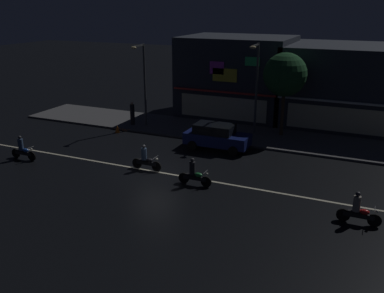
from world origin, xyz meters
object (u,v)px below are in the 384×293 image
object	(u,v)px
pedestrian_on_sidewalk	(132,114)
traffic_cone	(117,129)
motorcycle_following	(146,159)
motorcycle_lead	(194,174)
parked_car_near_kerb	(216,136)
motorcycle_opposite_lane	(22,150)
streetlamp_mid	(256,81)
motorcycle_trailing_far	(358,211)
streetlamp_west	(143,78)

from	to	relation	value
pedestrian_on_sidewalk	traffic_cone	world-z (taller)	pedestrian_on_sidewalk
motorcycle_following	motorcycle_lead	bearing A→B (deg)	-9.39
parked_car_near_kerb	motorcycle_lead	size ratio (longest dim) A/B	2.26
motorcycle_opposite_lane	parked_car_near_kerb	bearing A→B (deg)	-141.31
parked_car_near_kerb	motorcycle_following	size ratio (longest dim) A/B	2.26
parked_car_near_kerb	motorcycle_opposite_lane	size ratio (longest dim) A/B	2.26
motorcycle_following	streetlamp_mid	bearing A→B (deg)	71.84
motorcycle_opposite_lane	motorcycle_lead	bearing A→B (deg)	-171.35
streetlamp_mid	motorcycle_trailing_far	distance (m)	13.83
motorcycle_opposite_lane	traffic_cone	world-z (taller)	motorcycle_opposite_lane
motorcycle_lead	motorcycle_opposite_lane	size ratio (longest dim) A/B	1.00
streetlamp_west	motorcycle_opposite_lane	distance (m)	10.34
motorcycle_opposite_lane	motorcycle_trailing_far	world-z (taller)	same
streetlamp_mid	parked_car_near_kerb	distance (m)	5.14
parked_car_near_kerb	motorcycle_lead	world-z (taller)	parked_car_near_kerb
motorcycle_following	traffic_cone	size ratio (longest dim) A/B	3.45
pedestrian_on_sidewalk	motorcycle_lead	bearing A→B (deg)	-143.74
streetlamp_mid	parked_car_near_kerb	xyz separation A→B (m)	(-1.47, -3.78, -3.16)
motorcycle_trailing_far	motorcycle_following	bearing A→B (deg)	-2.18
pedestrian_on_sidewalk	motorcycle_following	world-z (taller)	pedestrian_on_sidewalk
parked_car_near_kerb	motorcycle_trailing_far	bearing A→B (deg)	142.93
parked_car_near_kerb	pedestrian_on_sidewalk	bearing A→B (deg)	-17.05
streetlamp_west	motorcycle_lead	size ratio (longest dim) A/B	3.31
parked_car_near_kerb	motorcycle_trailing_far	xyz separation A→B (m)	(9.35, -7.06, -0.24)
streetlamp_west	motorcycle_following	world-z (taller)	streetlamp_west
motorcycle_opposite_lane	traffic_cone	size ratio (longest dim) A/B	3.45
streetlamp_mid	motorcycle_following	bearing A→B (deg)	-113.32
traffic_cone	pedestrian_on_sidewalk	bearing A→B (deg)	85.96
motorcycle_trailing_far	motorcycle_lead	bearing A→B (deg)	0.25
streetlamp_west	pedestrian_on_sidewalk	xyz separation A→B (m)	(-1.14, 0.09, -2.92)
parked_car_near_kerb	motorcycle_trailing_far	world-z (taller)	parked_car_near_kerb
streetlamp_west	motorcycle_following	bearing A→B (deg)	-59.53
motorcycle_lead	streetlamp_west	bearing A→B (deg)	-50.34
pedestrian_on_sidewalk	parked_car_near_kerb	distance (m)	8.39
motorcycle_lead	motorcycle_following	bearing A→B (deg)	-17.95
motorcycle_opposite_lane	traffic_cone	xyz separation A→B (m)	(2.13, 7.30, -0.36)
parked_car_near_kerb	motorcycle_opposite_lane	world-z (taller)	parked_car_near_kerb
pedestrian_on_sidewalk	streetlamp_west	bearing A→B (deg)	-104.73
streetlamp_mid	pedestrian_on_sidewalk	bearing A→B (deg)	-172.07
streetlamp_west	streetlamp_mid	size ratio (longest dim) A/B	0.96
streetlamp_mid	traffic_cone	distance (m)	10.85
motorcycle_trailing_far	streetlamp_mid	bearing A→B (deg)	-47.31
pedestrian_on_sidewalk	parked_car_near_kerb	xyz separation A→B (m)	(8.02, -2.46, -0.11)
streetlamp_west	traffic_cone	distance (m)	4.29
pedestrian_on_sidewalk	motorcycle_trailing_far	bearing A→B (deg)	-129.07
pedestrian_on_sidewalk	parked_car_near_kerb	world-z (taller)	pedestrian_on_sidewalk
parked_car_near_kerb	motorcycle_following	distance (m)	5.76
streetlamp_mid	motorcycle_following	world-z (taller)	streetlamp_mid
motorcycle_opposite_lane	motorcycle_trailing_far	size ratio (longest dim) A/B	1.00
streetlamp_mid	motorcycle_trailing_far	xyz separation A→B (m)	(7.88, -10.84, -3.40)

